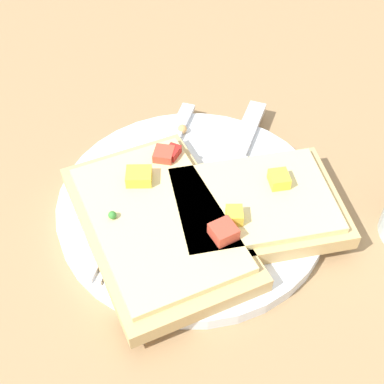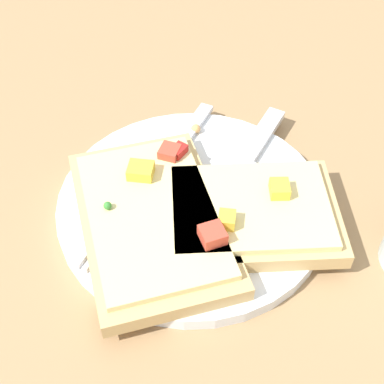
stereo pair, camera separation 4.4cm
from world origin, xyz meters
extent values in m
plane|color=#9E7A51|center=(0.00, 0.00, 0.00)|extent=(4.00, 4.00, 0.00)
cylinder|color=white|center=(0.00, 0.00, 0.01)|extent=(0.23, 0.23, 0.01)
cube|color=silver|center=(0.03, 0.05, 0.01)|extent=(0.13, 0.06, 0.01)
cube|color=silver|center=(-0.06, 0.02, 0.01)|extent=(0.06, 0.05, 0.01)
cube|color=silver|center=(-0.10, 0.01, 0.01)|extent=(0.03, 0.01, 0.00)
cube|color=silver|center=(-0.09, 0.01, 0.01)|extent=(0.03, 0.01, 0.00)
cube|color=silver|center=(-0.09, 0.00, 0.01)|extent=(0.03, 0.01, 0.00)
cube|color=silver|center=(-0.09, -0.01, 0.01)|extent=(0.03, 0.01, 0.00)
cube|color=silver|center=(0.10, 0.01, 0.01)|extent=(0.08, 0.04, 0.01)
cube|color=silver|center=(0.01, -0.02, 0.01)|extent=(0.12, 0.06, 0.00)
cube|color=tan|center=(-0.04, 0.00, 0.02)|extent=(0.17, 0.20, 0.01)
cube|color=beige|center=(-0.04, 0.00, 0.03)|extent=(0.15, 0.18, 0.01)
cube|color=red|center=(0.02, 0.03, 0.04)|extent=(0.02, 0.01, 0.01)
cube|color=yellow|center=(-0.02, 0.04, 0.04)|extent=(0.03, 0.03, 0.01)
cube|color=#D14733|center=(0.01, 0.04, 0.04)|extent=(0.02, 0.02, 0.01)
sphere|color=#388433|center=(-0.07, 0.02, 0.04)|extent=(0.01, 0.01, 0.01)
cube|color=tan|center=(0.02, -0.05, 0.02)|extent=(0.17, 0.17, 0.01)
cube|color=beige|center=(0.02, -0.05, 0.03)|extent=(0.15, 0.15, 0.01)
cube|color=yellow|center=(-0.01, -0.05, 0.04)|extent=(0.02, 0.02, 0.01)
cube|color=yellow|center=(0.05, -0.05, 0.04)|extent=(0.02, 0.02, 0.01)
cube|color=#D14733|center=(-0.03, -0.05, 0.04)|extent=(0.02, 0.02, 0.01)
sphere|color=tan|center=(0.00, -0.01, 0.02)|extent=(0.01, 0.01, 0.01)
sphere|color=tan|center=(0.06, 0.06, 0.02)|extent=(0.01, 0.01, 0.01)
camera|label=1|loc=(-0.23, -0.19, 0.35)|focal=50.00mm
camera|label=2|loc=(-0.20, -0.22, 0.35)|focal=50.00mm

